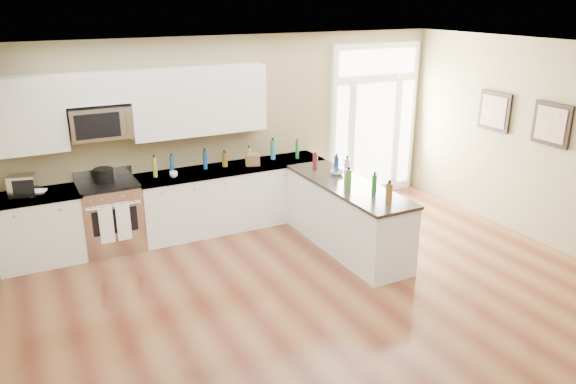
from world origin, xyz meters
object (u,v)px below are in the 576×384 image
Objects in this scene: peninsula_cabinet at (346,218)px; stockpot at (104,175)px; toaster_oven at (23,185)px; kitchen_range at (111,216)px.

stockpot is at bearing 151.96° from peninsula_cabinet.
toaster_oven is (-1.00, -0.08, 0.03)m from stockpot.
peninsula_cabinet is at bearing -28.04° from stockpot.
toaster_oven is at bearing 178.87° from kitchen_range.
peninsula_cabinet is 8.99× the size of stockpot.
peninsula_cabinet is 3.35m from stockpot.
stockpot is (-0.02, 0.10, 0.57)m from kitchen_range.
kitchen_range reaches higher than peninsula_cabinet.
peninsula_cabinet is 4.22m from toaster_oven.
toaster_oven reaches higher than stockpot.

